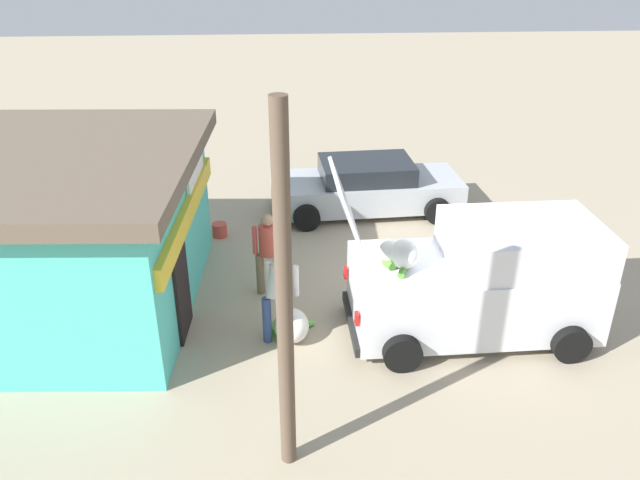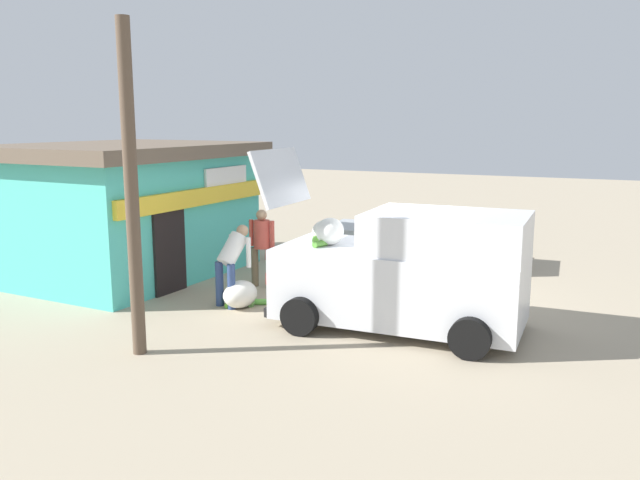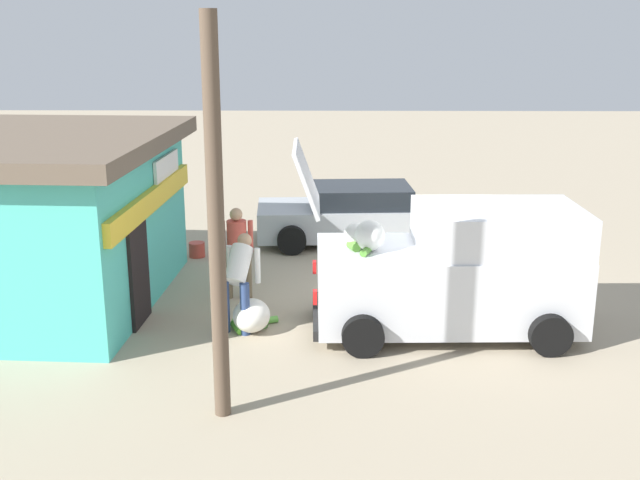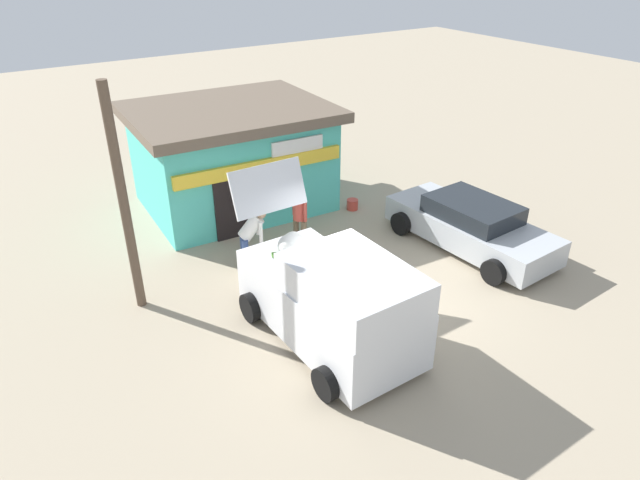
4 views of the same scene
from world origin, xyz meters
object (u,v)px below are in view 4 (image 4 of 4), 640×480
(delivery_van, at_px, (332,299))
(parked_sedan, at_px, (470,225))
(customer_bending, at_px, (251,234))
(paint_bucket, at_px, (352,204))
(unloaded_banana_pile, at_px, (255,262))
(vendor_standing, at_px, (300,215))
(storefront_bar, at_px, (232,156))

(delivery_van, distance_m, parked_sedan, 5.30)
(customer_bending, bearing_deg, paint_bucket, 18.79)
(parked_sedan, distance_m, unloaded_banana_pile, 5.54)
(vendor_standing, bearing_deg, storefront_bar, 93.90)
(paint_bucket, bearing_deg, customer_bending, -161.21)
(storefront_bar, distance_m, vendor_standing, 3.41)
(storefront_bar, distance_m, delivery_van, 7.07)
(vendor_standing, height_order, unloaded_banana_pile, vendor_standing)
(storefront_bar, bearing_deg, unloaded_banana_pile, -108.71)
(vendor_standing, relative_size, customer_bending, 1.08)
(vendor_standing, distance_m, paint_bucket, 2.84)
(delivery_van, relative_size, parked_sedan, 0.97)
(storefront_bar, height_order, delivery_van, delivery_van)
(delivery_van, bearing_deg, vendor_standing, 68.32)
(vendor_standing, bearing_deg, delivery_van, -111.68)
(delivery_van, relative_size, paint_bucket, 13.32)
(unloaded_banana_pile, xyz_separation_m, paint_bucket, (3.97, 1.53, -0.08))
(delivery_van, height_order, parked_sedan, delivery_van)
(parked_sedan, xyz_separation_m, vendor_standing, (-3.69, 2.28, 0.34))
(delivery_van, distance_m, unloaded_banana_pile, 3.30)
(storefront_bar, relative_size, customer_bending, 3.74)
(delivery_van, xyz_separation_m, parked_sedan, (5.12, 1.31, -0.38))
(customer_bending, bearing_deg, unloaded_banana_pile, -99.16)
(storefront_bar, height_order, paint_bucket, storefront_bar)
(parked_sedan, bearing_deg, vendor_standing, 148.26)
(delivery_van, distance_m, customer_bending, 3.40)
(customer_bending, height_order, paint_bucket, customer_bending)
(storefront_bar, xyz_separation_m, paint_bucket, (2.70, -2.21, -1.34))
(storefront_bar, relative_size, parked_sedan, 1.23)
(delivery_van, xyz_separation_m, customer_bending, (-0.04, 3.40, -0.08))
(delivery_van, distance_m, paint_bucket, 6.19)
(vendor_standing, height_order, customer_bending, vendor_standing)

